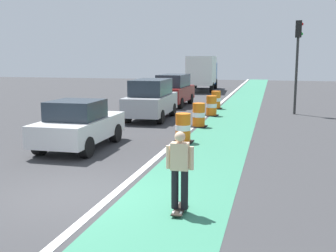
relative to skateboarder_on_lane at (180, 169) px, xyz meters
name	(u,v)px	position (x,y,z in m)	size (l,w,h in m)	color
ground_plane	(73,195)	(-2.63, 0.44, -0.91)	(100.00, 100.00, 0.00)	#38383A
bike_lane_strip	(230,122)	(-0.23, 12.44, -0.91)	(2.50, 80.00, 0.01)	#387F60
lane_divider_stripe	(200,120)	(-1.73, 12.44, -0.91)	(0.20, 80.00, 0.01)	silver
skateboarder_on_lane	(180,169)	(0.00, 0.00, 0.00)	(0.57, 0.81, 1.69)	black
parked_sedan_nearest	(79,125)	(-4.71, 5.03, -0.08)	(1.94, 4.11, 1.70)	silver
parked_suv_second	(151,99)	(-4.25, 12.26, 0.12)	(2.04, 4.66, 2.04)	#9EA0A5
parked_suv_third	(174,90)	(-4.54, 18.38, 0.12)	(2.00, 4.64, 2.04)	maroon
traffic_barrel_front	(183,128)	(-1.43, 6.94, -0.38)	(0.73, 0.73, 1.09)	orange
traffic_barrel_mid	(199,115)	(-1.47, 10.52, -0.38)	(0.73, 0.73, 1.09)	orange
traffic_barrel_back	(211,106)	(-1.44, 14.26, -0.38)	(0.73, 0.73, 1.09)	orange
traffic_barrel_far	(216,100)	(-1.62, 17.44, -0.38)	(0.73, 0.73, 1.09)	orange
delivery_truck_down_block	(203,71)	(-4.72, 30.90, 0.94)	(2.80, 7.74, 3.23)	silver
traffic_light_corner	(298,51)	(2.98, 16.07, 2.59)	(0.41, 0.32, 5.10)	#2D2D2D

